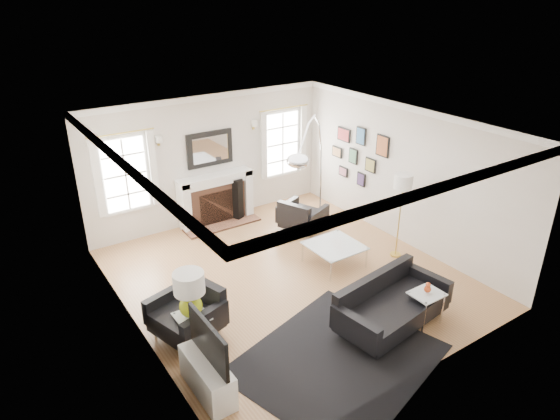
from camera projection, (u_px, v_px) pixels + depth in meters
floor at (289, 277)px, 9.03m from camera, size 6.00×6.00×0.00m
back_wall at (210, 159)px, 10.72m from camera, size 5.50×0.04×2.80m
front_wall at (427, 289)px, 6.18m from camera, size 5.50×0.04×2.80m
left_wall at (130, 251)px, 7.06m from camera, size 0.04×6.00×2.80m
right_wall at (403, 175)px, 9.84m from camera, size 0.04×6.00×2.80m
ceiling at (290, 126)px, 7.87m from camera, size 5.50×6.00×0.02m
crown_molding at (290, 130)px, 7.89m from camera, size 5.50×6.00×0.12m
fireplace at (216, 199)px, 10.91m from camera, size 1.70×0.69×1.11m
mantel_mirror at (210, 149)px, 10.58m from camera, size 1.05×0.07×0.75m
window_left at (125, 174)px, 9.71m from camera, size 1.24×0.15×1.62m
window_right at (282, 143)px, 11.59m from camera, size 1.24×0.15×1.62m
gallery_wall at (358, 152)px, 10.75m from camera, size 0.04×1.73×1.29m
tv_unit at (207, 372)px, 6.37m from camera, size 0.35×1.00×1.09m
area_rug at (338, 360)px, 7.04m from camera, size 3.18×2.88×0.01m
sofa at (389, 305)px, 7.67m from camera, size 2.02×1.13×0.63m
armchair_left at (189, 314)px, 7.43m from camera, size 1.10×1.17×0.65m
armchair_right at (301, 217)px, 10.58m from camera, size 1.05×1.11×0.60m
coffee_table at (335, 247)px, 9.29m from camera, size 0.93×0.93×0.41m
side_table_left at (192, 322)px, 7.20m from camera, size 0.46×0.46×0.50m
nesting_table at (426, 300)px, 7.66m from camera, size 0.49×0.41×0.54m
gourd_lamp at (190, 292)px, 6.99m from camera, size 0.45×0.45×0.71m
orange_vase at (428, 288)px, 7.58m from camera, size 0.11×0.11×0.17m
arc_floor_lamp at (311, 178)px, 9.44m from camera, size 1.95×1.80×2.76m
stick_floor_lamp at (403, 186)px, 9.16m from camera, size 0.34×0.34×1.68m
speaker_tower at (237, 199)px, 11.06m from camera, size 0.25×0.25×0.96m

